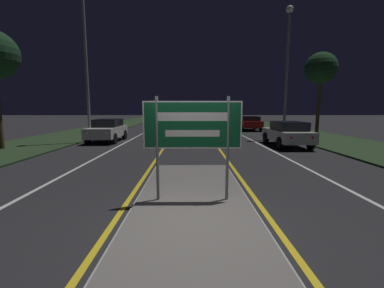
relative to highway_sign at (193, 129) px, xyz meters
name	(u,v)px	position (x,y,z in m)	size (l,w,h in m)	color
ground_plane	(193,224)	(0.00, -1.05, -1.72)	(160.00, 160.00, 0.00)	#232326
median_island	(192,202)	(0.00, 0.00, -1.68)	(2.66, 7.30, 0.10)	#999993
verge_left	(92,131)	(-9.50, 18.95, -1.68)	(5.00, 100.00, 0.08)	#23381E
verge_right	(289,131)	(9.50, 18.95, -1.68)	(5.00, 100.00, 0.08)	#23381E
centre_line_yellow_left	(177,127)	(-1.52, 23.95, -1.72)	(0.12, 70.00, 0.01)	gold
centre_line_yellow_right	(204,127)	(1.52, 23.95, -1.72)	(0.12, 70.00, 0.01)	gold
lane_line_white_left	(154,127)	(-4.20, 23.95, -1.72)	(0.12, 70.00, 0.01)	silver
lane_line_white_right	(227,127)	(4.20, 23.95, -1.72)	(0.12, 70.00, 0.01)	silver
edge_line_white_left	(128,127)	(-7.20, 23.95, -1.72)	(0.10, 70.00, 0.01)	silver
edge_line_white_right	(253,127)	(7.20, 23.95, -1.72)	(0.10, 70.00, 0.01)	silver
highway_sign	(193,129)	(0.00, 0.00, 0.00)	(2.18, 0.07, 2.33)	gray
streetlight_left_near	(84,32)	(-6.32, 10.36, 4.94)	(0.51, 0.51, 10.70)	gray
streetlight_right_near	(287,57)	(6.68, 12.64, 3.96)	(0.50, 0.50, 9.05)	gray
car_receding_0	(287,133)	(5.55, 9.01, -0.96)	(1.86, 4.14, 1.43)	silver
car_receding_1	(249,123)	(5.82, 19.96, -0.96)	(2.03, 4.13, 1.41)	maroon
car_approaching_0	(107,130)	(-5.53, 11.30, -0.95)	(1.85, 4.05, 1.47)	silver
car_approaching_1	(168,121)	(-2.62, 24.31, -0.97)	(1.97, 4.32, 1.43)	black
car_approaching_2	(152,118)	(-6.02, 34.97, -1.00)	(1.90, 4.62, 1.33)	maroon
roadside_palm_right	(321,69)	(8.75, 12.04, 3.07)	(2.10, 2.10, 5.83)	#4C3823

